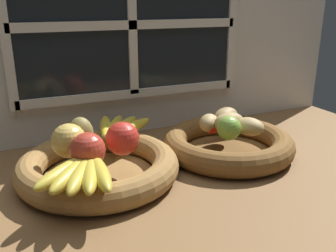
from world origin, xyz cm
name	(u,v)px	position (x,y,z in cm)	size (l,w,h in cm)	color
ground_plane	(175,175)	(0.00, 0.00, -1.50)	(140.00, 90.00, 3.00)	brown
back_wall	(130,36)	(0.00, 29.77, 27.88)	(140.00, 4.60, 55.00)	silver
fruit_bowl_left	(99,167)	(-17.21, 2.57, 2.75)	(35.27, 35.27, 5.86)	olive
fruit_bowl_right	(228,144)	(16.10, 2.57, 2.76)	(33.03, 33.03, 5.86)	brown
apple_red_right	(122,138)	(-12.31, 0.36, 9.48)	(7.23, 7.23, 7.23)	red
apple_golden_left	(69,141)	(-22.93, 3.25, 9.51)	(7.29, 7.29, 7.29)	#DBB756
apple_red_front	(88,150)	(-20.42, -3.11, 9.40)	(7.07, 7.07, 7.07)	#B73828
pear_brown	(81,134)	(-19.77, 6.48, 9.58)	(5.37, 5.72, 7.44)	olive
banana_bunch_front	(82,172)	(-22.73, -8.49, 7.46)	(14.77, 17.43, 3.20)	gold
banana_bunch_back	(117,128)	(-9.56, 13.10, 7.28)	(16.65, 18.81, 2.84)	yellow
potato_back	(226,117)	(18.30, 7.43, 8.31)	(8.23, 5.34, 4.89)	#A38451
potato_large	(229,123)	(16.10, 2.57, 8.43)	(8.14, 5.27, 5.14)	tan
potato_small	(249,126)	(19.63, -0.96, 8.04)	(7.59, 5.68, 4.35)	tan
potato_oblong	(209,123)	(12.12, 5.66, 8.03)	(7.09, 4.67, 4.34)	tan
lime_near	(229,128)	(13.24, -1.71, 8.73)	(5.73, 5.73, 5.73)	#7AAD3D
chili_pepper	(232,127)	(17.34, 2.99, 6.99)	(2.25, 2.25, 12.56)	red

